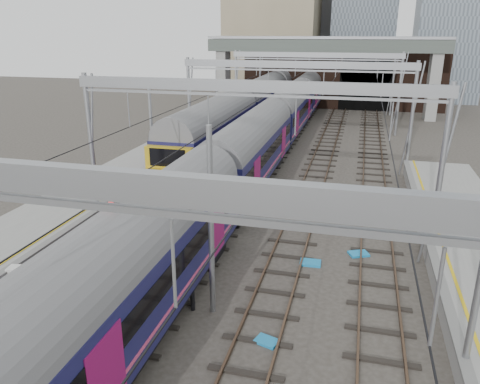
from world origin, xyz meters
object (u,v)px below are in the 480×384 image
(signal_near_left, at_px, (120,252))
(relay_cabinet, at_px, (18,280))
(train_second, at_px, (275,91))
(signal_near_centre, at_px, (189,229))
(train_main, at_px, (274,127))

(signal_near_left, xyz_separation_m, relay_cabinet, (-5.55, 1.61, -2.70))
(train_second, distance_m, signal_near_centre, 45.48)
(signal_near_left, distance_m, signal_near_centre, 2.67)
(signal_near_left, height_order, relay_cabinet, signal_near_left)
(signal_near_left, xyz_separation_m, signal_near_centre, (1.50, 2.21, 0.02))
(train_main, distance_m, relay_cabinet, 24.30)
(relay_cabinet, bearing_deg, train_second, 77.79)
(train_second, relative_size, signal_near_centre, 13.07)
(train_main, xyz_separation_m, relay_cabinet, (-5.80, -23.52, -1.92))
(train_main, relative_size, signal_near_centre, 12.37)
(train_second, relative_size, relay_cabinet, 58.77)
(train_second, bearing_deg, signal_near_left, -85.48)
(train_second, relative_size, signal_near_left, 13.17)
(signal_near_left, bearing_deg, train_main, 107.67)
(train_second, distance_m, signal_near_left, 47.53)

